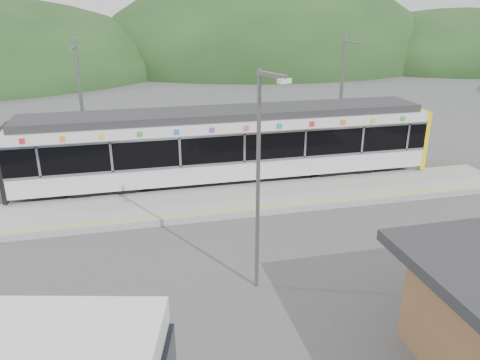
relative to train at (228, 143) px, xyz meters
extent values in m
plane|color=#4C4C4F|center=(0.11, -6.00, -2.06)|extent=(120.00, 120.00, 0.00)
ellipsoid|color=#1E3D19|center=(16.11, 48.00, -2.06)|extent=(52.00, 39.00, 26.00)
ellipsoid|color=#1E3D19|center=(45.11, 42.00, -2.06)|extent=(44.00, 33.00, 16.00)
cube|color=#9E9E99|center=(0.11, -2.70, -1.91)|extent=(26.00, 3.20, 0.30)
cube|color=yellow|center=(0.11, -4.00, -1.76)|extent=(26.00, 0.10, 0.01)
cube|color=black|center=(-6.02, 0.00, -1.76)|extent=(3.20, 2.20, 0.56)
cube|color=black|center=(5.98, 0.00, -1.76)|extent=(3.20, 2.20, 0.56)
cube|color=silver|center=(-0.02, 0.00, -1.02)|extent=(20.00, 2.90, 0.92)
cube|color=black|center=(-0.02, 0.00, 0.16)|extent=(20.00, 2.96, 1.45)
cube|color=silver|center=(-0.02, -1.50, -0.51)|extent=(20.00, 0.05, 0.10)
cube|color=silver|center=(-0.02, -1.50, 0.84)|extent=(20.00, 0.05, 0.10)
cube|color=silver|center=(-0.02, 0.00, 1.11)|extent=(20.00, 2.90, 0.45)
cube|color=#2D2D30|center=(-0.02, 0.00, 1.52)|extent=(19.40, 2.50, 0.36)
cube|color=yellow|center=(10.10, 0.00, -0.16)|extent=(0.24, 2.92, 3.00)
cube|color=black|center=(-10.12, 0.00, -0.16)|extent=(0.20, 2.92, 3.00)
cube|color=silver|center=(-8.52, -1.50, 0.16)|extent=(0.10, 0.05, 1.35)
cube|color=silver|center=(-5.52, -1.50, 0.16)|extent=(0.10, 0.05, 1.35)
cube|color=silver|center=(-2.52, -1.50, 0.16)|extent=(0.10, 0.05, 1.35)
cube|color=silver|center=(0.48, -1.50, 0.16)|extent=(0.10, 0.05, 1.35)
cube|color=silver|center=(3.48, -1.50, 0.16)|extent=(0.10, 0.05, 1.35)
cube|color=silver|center=(6.48, -1.50, 0.16)|extent=(0.10, 0.05, 1.35)
cube|color=silver|center=(8.98, -1.50, 0.16)|extent=(0.10, 0.05, 1.35)
cube|color=red|center=(-9.02, -1.49, 1.12)|extent=(0.22, 0.04, 0.22)
cube|color=orange|center=(-7.42, -1.49, 1.12)|extent=(0.22, 0.04, 0.22)
cube|color=yellow|center=(-5.82, -1.49, 1.12)|extent=(0.22, 0.04, 0.22)
cube|color=green|center=(-4.22, -1.49, 1.12)|extent=(0.22, 0.04, 0.22)
cube|color=blue|center=(-2.62, -1.49, 1.12)|extent=(0.22, 0.04, 0.22)
cube|color=purple|center=(-1.02, -1.49, 1.12)|extent=(0.22, 0.04, 0.22)
cube|color=#E54C8C|center=(0.58, -1.49, 1.12)|extent=(0.22, 0.04, 0.22)
cube|color=#19A5A5|center=(2.18, -1.49, 1.12)|extent=(0.22, 0.04, 0.22)
cube|color=red|center=(3.78, -1.49, 1.12)|extent=(0.22, 0.04, 0.22)
cube|color=orange|center=(5.38, -1.49, 1.12)|extent=(0.22, 0.04, 0.22)
cube|color=yellow|center=(6.98, -1.49, 1.12)|extent=(0.22, 0.04, 0.22)
cube|color=green|center=(8.58, -1.49, 1.12)|extent=(0.22, 0.04, 0.22)
cylinder|color=slate|center=(-6.89, 2.60, 1.44)|extent=(0.18, 0.18, 7.00)
cube|color=slate|center=(-6.89, 1.80, 4.54)|extent=(0.08, 1.80, 0.08)
cylinder|color=slate|center=(7.11, 2.60, 1.44)|extent=(0.18, 0.18, 7.00)
cube|color=slate|center=(7.11, 1.80, 4.54)|extent=(0.08, 1.80, 0.08)
cylinder|color=slate|center=(-1.04, -9.32, 1.37)|extent=(0.12, 0.12, 6.87)
cube|color=slate|center=(-1.04, -9.84, 4.69)|extent=(0.54, 1.11, 0.12)
cube|color=silver|center=(-1.04, -10.35, 4.60)|extent=(0.39, 0.30, 0.12)
camera|label=1|loc=(-4.52, -21.73, 6.45)|focal=35.00mm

